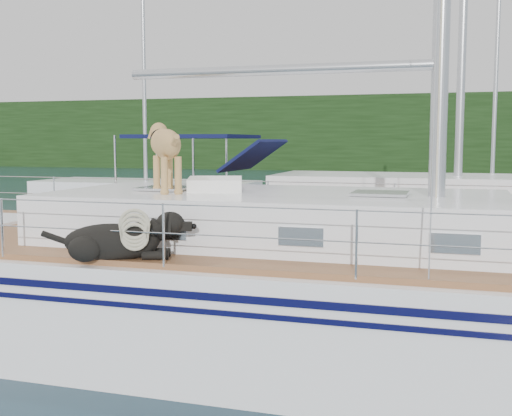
% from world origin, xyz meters
% --- Properties ---
extents(ground, '(120.00, 120.00, 0.00)m').
position_xyz_m(ground, '(0.00, 0.00, 0.00)').
color(ground, black).
rests_on(ground, ground).
extents(tree_line, '(90.00, 3.00, 6.00)m').
position_xyz_m(tree_line, '(0.00, 45.00, 3.00)').
color(tree_line, black).
rests_on(tree_line, ground).
extents(shore_bank, '(92.00, 1.00, 1.20)m').
position_xyz_m(shore_bank, '(0.00, 46.20, 0.60)').
color(shore_bank, '#595147').
rests_on(shore_bank, ground).
extents(main_sailboat, '(12.00, 3.93, 14.01)m').
position_xyz_m(main_sailboat, '(0.09, -0.01, 0.67)').
color(main_sailboat, white).
rests_on(main_sailboat, ground).
extents(neighbor_sailboat, '(11.00, 3.50, 13.30)m').
position_xyz_m(neighbor_sailboat, '(0.55, 6.05, 0.63)').
color(neighbor_sailboat, white).
rests_on(neighbor_sailboat, ground).
extents(bg_boat_west, '(8.00, 3.00, 11.65)m').
position_xyz_m(bg_boat_west, '(-8.00, 14.00, 0.45)').
color(bg_boat_west, white).
rests_on(bg_boat_west, ground).
extents(bg_boat_center, '(7.20, 3.00, 11.65)m').
position_xyz_m(bg_boat_center, '(4.00, 16.00, 0.45)').
color(bg_boat_center, white).
rests_on(bg_boat_center, ground).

